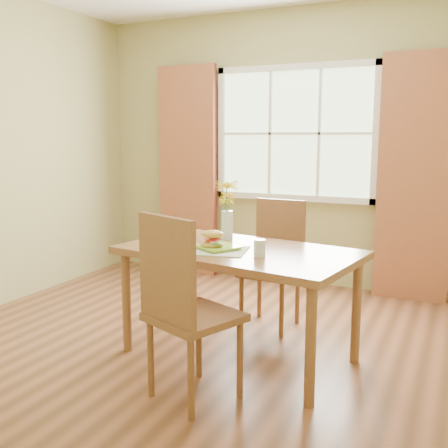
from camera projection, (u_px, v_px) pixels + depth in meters
room at (210, 155)px, 3.48m from camera, size 4.24×3.84×2.74m
window at (295, 134)px, 5.13m from camera, size 1.62×0.06×1.32m
curtain_left at (188, 172)px, 5.59m from camera, size 0.65×0.08×2.20m
curtain_right at (415, 179)px, 4.64m from camera, size 0.65×0.08×2.20m
dining_table at (239, 260)px, 3.45m from camera, size 1.65×1.09×0.75m
chair_near at (182, 302)px, 2.85m from camera, size 0.58×0.58×1.07m
chair_far at (275, 257)px, 4.10m from camera, size 0.43×0.43×0.98m
placemat at (211, 250)px, 3.39m from camera, size 0.51×0.41×0.01m
plate at (218, 248)px, 3.41m from camera, size 0.32×0.32×0.01m
croissant_sandwich at (212, 239)px, 3.38m from camera, size 0.18×0.15×0.12m
water_glass at (260, 249)px, 3.20m from camera, size 0.07×0.07×0.11m
flower_vase at (227, 204)px, 3.72m from camera, size 0.17×0.17×0.42m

